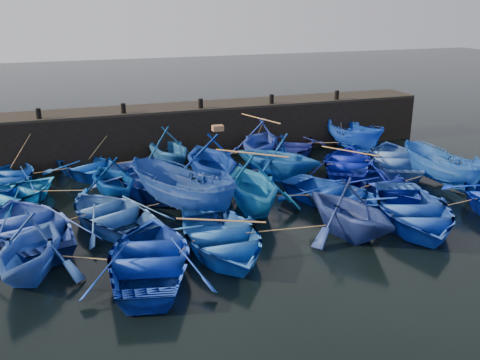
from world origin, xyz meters
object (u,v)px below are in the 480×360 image
object	(u,v)px
boat_8	(152,181)
wooden_crate	(218,128)
boat_20	(29,246)
boat_0	(9,177)
boat_13	(30,226)

from	to	relation	value
boat_8	wooden_crate	world-z (taller)	wooden_crate
boat_20	wooden_crate	xyz separation A→B (m)	(7.80, 6.28, 1.64)
boat_0	boat_8	size ratio (longest dim) A/B	0.81
boat_20	wooden_crate	world-z (taller)	wooden_crate
boat_8	boat_20	world-z (taller)	boat_20
boat_0	boat_13	size ratio (longest dim) A/B	0.84
boat_13	boat_20	xyz separation A→B (m)	(0.11, -2.76, 0.45)
boat_0	wooden_crate	world-z (taller)	wooden_crate
boat_20	wooden_crate	bearing A→B (deg)	58.57
boat_0	wooden_crate	xyz separation A→B (m)	(9.00, -2.75, 2.19)
wooden_crate	boat_13	bearing A→B (deg)	-155.99
boat_8	boat_20	bearing A→B (deg)	-145.46
boat_8	boat_20	xyz separation A→B (m)	(-4.76, -6.11, 0.43)
boat_8	boat_20	size ratio (longest dim) A/B	1.47
wooden_crate	boat_8	bearing A→B (deg)	-176.76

